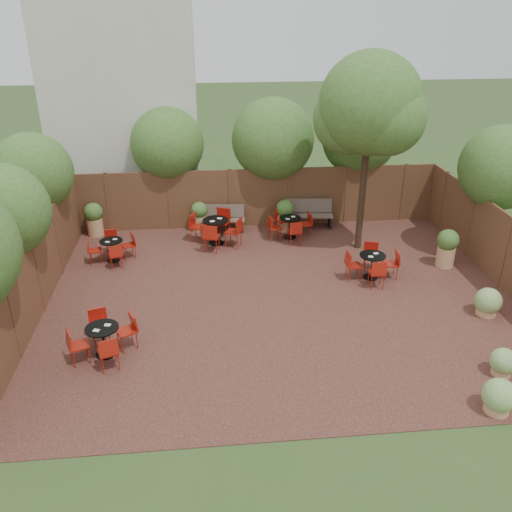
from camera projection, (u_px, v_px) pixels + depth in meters
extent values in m
plane|color=#354F23|center=(280.00, 298.00, 13.97)|extent=(80.00, 80.00, 0.00)
cube|color=#361D16|center=(280.00, 297.00, 13.97)|extent=(12.00, 10.00, 0.02)
cube|color=#4F341D|center=(260.00, 198.00, 18.02)|extent=(12.00, 0.08, 2.00)
cube|color=#4F341D|center=(37.00, 275.00, 12.99)|extent=(0.08, 10.00, 2.00)
cube|color=#4F341D|center=(506.00, 253.00, 14.08)|extent=(0.08, 10.00, 2.00)
cube|color=beige|center=(125.00, 94.00, 18.99)|extent=(5.00, 4.00, 8.00)
sphere|color=#37611F|center=(33.00, 173.00, 14.90)|extent=(2.24, 2.24, 2.24)
sphere|color=#37611F|center=(1.00, 211.00, 12.22)|extent=(2.21, 2.21, 2.21)
sphere|color=#37611F|center=(167.00, 144.00, 17.62)|extent=(2.42, 2.42, 2.42)
sphere|color=#37611F|center=(273.00, 139.00, 17.81)|extent=(2.75, 2.75, 2.75)
sphere|color=#37611F|center=(359.00, 137.00, 18.29)|extent=(2.55, 2.55, 2.55)
sphere|color=#37611F|center=(502.00, 168.00, 15.18)|extent=(2.41, 2.41, 2.41)
cylinder|color=black|center=(364.00, 176.00, 15.76)|extent=(0.22, 0.22, 4.64)
sphere|color=#37611F|center=(370.00, 103.00, 14.85)|extent=(2.88, 2.88, 2.88)
sphere|color=#37611F|center=(348.00, 119.00, 15.39)|extent=(2.02, 2.02, 2.02)
sphere|color=#37611F|center=(388.00, 118.00, 14.67)|extent=(2.11, 2.11, 2.11)
cube|color=brown|center=(223.00, 220.00, 17.75)|extent=(1.46, 0.59, 0.05)
cube|color=brown|center=(223.00, 211.00, 17.81)|extent=(1.42, 0.27, 0.43)
cube|color=black|center=(204.00, 227.00, 17.78)|extent=(0.11, 0.43, 0.38)
cube|color=black|center=(243.00, 225.00, 17.90)|extent=(0.11, 0.43, 0.38)
cube|color=brown|center=(309.00, 215.00, 17.99)|extent=(1.60, 0.61, 0.05)
cube|color=brown|center=(309.00, 205.00, 18.06)|extent=(1.57, 0.26, 0.47)
cube|color=black|center=(288.00, 223.00, 18.03)|extent=(0.11, 0.47, 0.42)
cube|color=black|center=(330.00, 221.00, 18.16)|extent=(0.11, 0.47, 0.42)
cylinder|color=black|center=(216.00, 243.00, 17.02)|extent=(0.48, 0.48, 0.03)
cylinder|color=black|center=(216.00, 232.00, 16.86)|extent=(0.05, 0.05, 0.76)
cylinder|color=black|center=(216.00, 220.00, 16.69)|extent=(0.82, 0.82, 0.03)
cube|color=white|center=(220.00, 218.00, 16.77)|extent=(0.18, 0.16, 0.02)
cube|color=white|center=(212.00, 221.00, 16.55)|extent=(0.18, 0.16, 0.02)
cylinder|color=black|center=(106.00, 354.00, 11.70)|extent=(0.42, 0.42, 0.03)
cylinder|color=black|center=(104.00, 341.00, 11.55)|extent=(0.05, 0.05, 0.66)
cylinder|color=black|center=(102.00, 328.00, 11.40)|extent=(0.72, 0.72, 0.03)
cube|color=white|center=(108.00, 325.00, 11.47)|extent=(0.16, 0.14, 0.01)
cube|color=white|center=(96.00, 330.00, 11.28)|extent=(0.16, 0.14, 0.01)
cylinder|color=black|center=(114.00, 260.00, 15.89)|extent=(0.39, 0.39, 0.03)
cylinder|color=black|center=(112.00, 251.00, 15.76)|extent=(0.04, 0.04, 0.62)
cylinder|color=black|center=(111.00, 241.00, 15.62)|extent=(0.67, 0.67, 0.03)
cube|color=white|center=(115.00, 239.00, 15.68)|extent=(0.14, 0.12, 0.01)
cube|color=white|center=(107.00, 242.00, 15.51)|extent=(0.14, 0.12, 0.01)
cylinder|color=black|center=(290.00, 237.00, 17.44)|extent=(0.41, 0.41, 0.03)
cylinder|color=black|center=(290.00, 228.00, 17.30)|extent=(0.05, 0.05, 0.65)
cylinder|color=black|center=(290.00, 218.00, 17.15)|extent=(0.70, 0.70, 0.03)
cube|color=white|center=(293.00, 217.00, 17.22)|extent=(0.15, 0.12, 0.01)
cube|color=white|center=(288.00, 219.00, 17.03)|extent=(0.15, 0.12, 0.01)
cylinder|color=black|center=(370.00, 277.00, 14.93)|extent=(0.42, 0.42, 0.03)
cylinder|color=black|center=(372.00, 266.00, 14.78)|extent=(0.05, 0.05, 0.66)
cylinder|color=black|center=(373.00, 255.00, 14.63)|extent=(0.72, 0.72, 0.03)
cube|color=white|center=(376.00, 253.00, 14.70)|extent=(0.14, 0.11, 0.01)
cube|color=white|center=(371.00, 257.00, 14.51)|extent=(0.14, 0.11, 0.01)
cylinder|color=tan|center=(200.00, 223.00, 17.87)|extent=(0.45, 0.45, 0.52)
sphere|color=#37611F|center=(199.00, 210.00, 17.67)|extent=(0.55, 0.55, 0.55)
cylinder|color=tan|center=(285.00, 222.00, 17.87)|extent=(0.49, 0.49, 0.56)
sphere|color=#37611F|center=(285.00, 208.00, 17.65)|extent=(0.59, 0.59, 0.59)
cylinder|color=tan|center=(95.00, 227.00, 17.51)|extent=(0.50, 0.50, 0.58)
sphere|color=#37611F|center=(93.00, 212.00, 17.29)|extent=(0.61, 0.61, 0.61)
cylinder|color=tan|center=(445.00, 256.00, 15.48)|extent=(0.51, 0.51, 0.59)
sphere|color=#37611F|center=(448.00, 240.00, 15.25)|extent=(0.62, 0.62, 0.62)
cylinder|color=tan|center=(501.00, 370.00, 11.07)|extent=(0.40, 0.40, 0.18)
sphere|color=#799D51|center=(503.00, 361.00, 10.97)|extent=(0.55, 0.55, 0.55)
cylinder|color=tan|center=(497.00, 406.00, 10.06)|extent=(0.47, 0.47, 0.21)
sphere|color=#799D51|center=(500.00, 395.00, 9.95)|extent=(0.64, 0.64, 0.64)
cylinder|color=tan|center=(486.00, 310.00, 13.16)|extent=(0.48, 0.48, 0.22)
sphere|color=#799D51|center=(488.00, 301.00, 13.04)|extent=(0.65, 0.65, 0.65)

